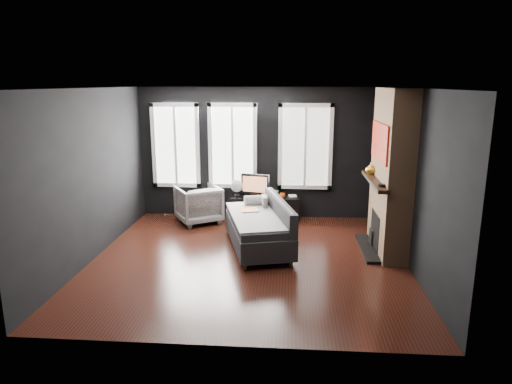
# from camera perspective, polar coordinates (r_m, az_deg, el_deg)

# --- Properties ---
(floor) EXTENTS (5.00, 5.00, 0.00)m
(floor) POSITION_cam_1_polar(r_m,az_deg,el_deg) (7.44, -0.95, -8.42)
(floor) COLOR black
(floor) RESTS_ON ground
(ceiling) EXTENTS (5.00, 5.00, 0.00)m
(ceiling) POSITION_cam_1_polar(r_m,az_deg,el_deg) (6.90, -1.04, 12.86)
(ceiling) COLOR white
(ceiling) RESTS_ON ground
(wall_back) EXTENTS (5.00, 0.02, 2.70)m
(wall_back) POSITION_cam_1_polar(r_m,az_deg,el_deg) (9.50, 0.40, 4.86)
(wall_back) COLOR black
(wall_back) RESTS_ON ground
(wall_left) EXTENTS (0.02, 5.00, 2.70)m
(wall_left) POSITION_cam_1_polar(r_m,az_deg,el_deg) (7.69, -19.89, 1.99)
(wall_left) COLOR black
(wall_left) RESTS_ON ground
(wall_right) EXTENTS (0.02, 5.00, 2.70)m
(wall_right) POSITION_cam_1_polar(r_m,az_deg,el_deg) (7.26, 19.06, 1.42)
(wall_right) COLOR black
(wall_right) RESTS_ON ground
(windows) EXTENTS (4.00, 0.16, 1.76)m
(windows) POSITION_cam_1_polar(r_m,az_deg,el_deg) (9.41, -2.39, 11.06)
(windows) COLOR white
(windows) RESTS_ON wall_back
(fireplace) EXTENTS (0.70, 1.62, 2.70)m
(fireplace) POSITION_cam_1_polar(r_m,az_deg,el_deg) (7.79, 16.55, 2.38)
(fireplace) COLOR #93724C
(fireplace) RESTS_ON floor
(sofa) EXTENTS (1.45, 2.16, 0.85)m
(sofa) POSITION_cam_1_polar(r_m,az_deg,el_deg) (7.80, 0.24, -4.06)
(sofa) COLOR black
(sofa) RESTS_ON floor
(stripe_pillow) EXTENTS (0.13, 0.34, 0.33)m
(stripe_pillow) POSITION_cam_1_polar(r_m,az_deg,el_deg) (8.30, 1.03, -1.61)
(stripe_pillow) COLOR gray
(stripe_pillow) RESTS_ON sofa
(armchair) EXTENTS (1.08, 1.06, 0.83)m
(armchair) POSITION_cam_1_polar(r_m,az_deg,el_deg) (9.32, -7.21, -1.31)
(armchair) COLOR silver
(armchair) RESTS_ON floor
(media_console) EXTENTS (1.43, 0.49, 0.49)m
(media_console) POSITION_cam_1_polar(r_m,az_deg,el_deg) (9.47, 1.11, -2.02)
(media_console) COLOR black
(media_console) RESTS_ON floor
(monitor) EXTENTS (0.61, 0.26, 0.54)m
(monitor) POSITION_cam_1_polar(r_m,az_deg,el_deg) (9.36, -0.11, 1.01)
(monitor) COLOR black
(monitor) RESTS_ON media_console
(desk_fan) EXTENTS (0.29, 0.29, 0.35)m
(desk_fan) POSITION_cam_1_polar(r_m,az_deg,el_deg) (9.43, -2.42, 0.52)
(desk_fan) COLOR #9A9A9A
(desk_fan) RESTS_ON media_console
(mug) EXTENTS (0.13, 0.10, 0.12)m
(mug) POSITION_cam_1_polar(r_m,az_deg,el_deg) (9.33, 3.31, -0.37)
(mug) COLOR #E75812
(mug) RESTS_ON media_console
(book) EXTENTS (0.16, 0.03, 0.22)m
(book) POSITION_cam_1_polar(r_m,az_deg,el_deg) (9.45, 4.11, 0.11)
(book) COLOR #B2A58A
(book) RESTS_ON media_console
(storage_box) EXTENTS (0.25, 0.17, 0.13)m
(storage_box) POSITION_cam_1_polar(r_m,az_deg,el_deg) (9.38, 2.06, -0.24)
(storage_box) COLOR #26652C
(storage_box) RESTS_ON media_console
(mantel_vase) EXTENTS (0.20, 0.21, 0.19)m
(mantel_vase) POSITION_cam_1_polar(r_m,az_deg,el_deg) (8.18, 14.18, 2.87)
(mantel_vase) COLOR gold
(mantel_vase) RESTS_ON fireplace
(mantel_clock) EXTENTS (0.14, 0.14, 0.04)m
(mantel_clock) POSITION_cam_1_polar(r_m,az_deg,el_deg) (7.23, 15.45, 0.80)
(mantel_clock) COLOR black
(mantel_clock) RESTS_ON fireplace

